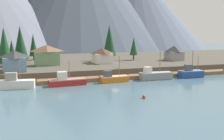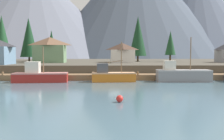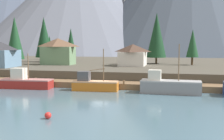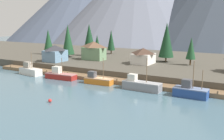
# 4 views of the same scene
# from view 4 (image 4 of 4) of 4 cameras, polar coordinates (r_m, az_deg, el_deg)

# --- Properties ---
(ground_plane) EXTENTS (400.00, 400.00, 1.00)m
(ground_plane) POSITION_cam_4_polar(r_m,az_deg,el_deg) (86.28, 5.22, -0.48)
(ground_plane) COLOR #476675
(dock) EXTENTS (80.00, 4.00, 1.60)m
(dock) POSITION_cam_4_polar(r_m,az_deg,el_deg) (70.52, -1.03, -2.10)
(dock) COLOR brown
(dock) RESTS_ON ground_plane
(shoreline_bank) EXTENTS (400.00, 56.00, 2.50)m
(shoreline_bank) POSITION_cam_4_polar(r_m,az_deg,el_deg) (96.82, 8.28, 1.71)
(shoreline_bank) COLOR #4C473D
(shoreline_bank) RESTS_ON ground_plane
(mountain_west_peak) EXTENTS (148.62, 148.62, 68.47)m
(mountain_west_peak) POSITION_cam_4_polar(r_m,az_deg,el_deg) (244.46, -4.16, 14.81)
(mountain_west_peak) COLOR #4C566B
(mountain_west_peak) RESTS_ON ground_plane
(mountain_central_peak) EXTENTS (130.75, 130.75, 62.75)m
(mountain_central_peak) POSITION_cam_4_polar(r_m,az_deg,el_deg) (202.74, 5.48, 14.87)
(mountain_central_peak) COLOR slate
(mountain_central_peak) RESTS_ON ground_plane
(fishing_boat_white) EXTENTS (8.25, 3.73, 6.88)m
(fishing_boat_white) POSITION_cam_4_polar(r_m,az_deg,el_deg) (82.95, -17.22, -0.12)
(fishing_boat_white) COLOR silver
(fishing_boat_white) RESTS_ON ground_plane
(fishing_boat_red) EXTENTS (9.15, 3.43, 5.99)m
(fishing_boat_red) POSITION_cam_4_polar(r_m,az_deg,el_deg) (74.95, -11.08, -1.08)
(fishing_boat_red) COLOR maroon
(fishing_boat_red) RESTS_ON ground_plane
(fishing_boat_orange) EXTENTS (7.51, 2.88, 6.84)m
(fishing_boat_orange) POSITION_cam_4_polar(r_m,az_deg,el_deg) (67.83, -3.09, -2.17)
(fishing_boat_orange) COLOR #CC6B1E
(fishing_boat_orange) RESTS_ON ground_plane
(fishing_boat_grey) EXTENTS (9.17, 2.95, 7.62)m
(fishing_boat_grey) POSITION_cam_4_polar(r_m,az_deg,el_deg) (62.08, 6.27, -3.26)
(fishing_boat_grey) COLOR gray
(fishing_boat_grey) RESTS_ON ground_plane
(fishing_boat_blue) EXTENTS (7.05, 3.01, 7.83)m
(fishing_boat_blue) POSITION_cam_4_polar(r_m,az_deg,el_deg) (58.47, 16.50, -4.45)
(fishing_boat_blue) COLOR navy
(fishing_boat_blue) RESTS_ON ground_plane
(house_blue) EXTENTS (6.13, 6.83, 5.52)m
(house_blue) POSITION_cam_4_polar(r_m,az_deg,el_deg) (90.68, -12.17, 3.59)
(house_blue) COLOR #6689A8
(house_blue) RESTS_ON shoreline_bank
(house_white) EXTENTS (6.16, 7.24, 5.02)m
(house_white) POSITION_cam_4_polar(r_m,az_deg,el_deg) (84.33, 6.74, 3.07)
(house_white) COLOR silver
(house_white) RESTS_ON shoreline_bank
(house_green) EXTENTS (8.01, 4.65, 6.43)m
(house_green) POSITION_cam_4_polar(r_m,az_deg,el_deg) (92.46, -3.94, 4.22)
(house_green) COLOR #6B8E66
(house_green) RESTS_ON shoreline_bank
(conifer_near_left) EXTENTS (3.16, 3.16, 9.82)m
(conifer_near_left) POSITION_cam_4_polar(r_m,az_deg,el_deg) (109.02, -0.19, 6.45)
(conifer_near_left) COLOR #4C3823
(conifer_near_left) RESTS_ON shoreline_bank
(conifer_near_right) EXTENTS (3.73, 3.73, 10.11)m
(conifer_near_right) POSITION_cam_4_polar(r_m,az_deg,el_deg) (110.52, -13.56, 6.31)
(conifer_near_right) COLOR #4C3823
(conifer_near_right) RESTS_ON shoreline_bank
(conifer_mid_left) EXTENTS (4.92, 4.92, 12.45)m
(conifer_mid_left) POSITION_cam_4_polar(r_m,az_deg,el_deg) (103.53, -4.92, 6.87)
(conifer_mid_left) COLOR #4C3823
(conifer_mid_left) RESTS_ON shoreline_bank
(conifer_mid_right) EXTENTS (4.95, 4.95, 12.87)m
(conifer_mid_right) POSITION_cam_4_polar(r_m,az_deg,el_deg) (88.97, 11.67, 6.34)
(conifer_mid_right) COLOR #4C3823
(conifer_mid_right) RESTS_ON shoreline_bank
(conifer_back_left) EXTENTS (4.54, 4.54, 12.06)m
(conifer_back_left) POSITION_cam_4_polar(r_m,az_deg,el_deg) (100.50, -9.47, 6.49)
(conifer_back_left) COLOR #4C3823
(conifer_back_left) RESTS_ON shoreline_bank
(conifer_back_right) EXTENTS (2.74, 2.74, 7.53)m
(conifer_back_right) POSITION_cam_4_polar(r_m,az_deg,el_deg) (114.20, -3.22, 6.00)
(conifer_back_right) COLOR #4C3823
(conifer_back_right) RESTS_ON shoreline_bank
(conifer_centre) EXTENTS (2.94, 2.94, 8.53)m
(conifer_centre) POSITION_cam_4_polar(r_m,az_deg,el_deg) (84.24, 16.67, 4.48)
(conifer_centre) COLOR #4C3823
(conifer_centre) RESTS_ON shoreline_bank
(channel_buoy) EXTENTS (0.70, 0.70, 0.70)m
(channel_buoy) POSITION_cam_4_polar(r_m,az_deg,el_deg) (54.26, -13.22, -6.43)
(channel_buoy) COLOR red
(channel_buoy) RESTS_ON ground_plane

